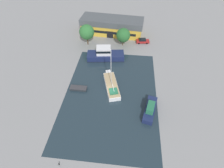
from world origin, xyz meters
name	(u,v)px	position (x,y,z in m)	size (l,w,h in m)	color
ground_plane	(111,94)	(0.00, 0.00, 0.00)	(440.00, 440.00, 0.00)	gray
water_canal	(111,94)	(0.00, 0.00, 0.00)	(23.71, 35.75, 0.01)	#1E2D38
warehouse_building	(112,26)	(-3.13, 31.57, 2.99)	(23.71, 9.86, 5.90)	gold
quay_tree_near_building	(123,35)	(1.60, 23.31, 4.00)	(4.78, 4.78, 6.39)	brown
quay_tree_by_water	(87,32)	(-10.80, 22.64, 4.80)	(5.07, 5.07, 7.35)	brown
parked_car	(143,41)	(8.58, 25.73, 0.81)	(4.79, 2.40, 1.61)	maroon
sailboat_moored	(111,85)	(-0.12, 2.44, 0.72)	(5.72, 11.15, 11.82)	white
motor_cruiser	(105,54)	(-3.56, 15.09, 1.55)	(12.22, 5.72, 4.28)	#19234C
small_dinghy	(79,88)	(-8.86, 0.74, 0.35)	(4.56, 1.81, 0.68)	#23282D
cabin_boat	(150,109)	(9.86, -4.68, 1.02)	(3.93, 7.96, 2.87)	#19234C
mooring_bollard	(59,164)	(-7.81, -18.96, 0.29)	(0.23, 0.23, 0.54)	black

